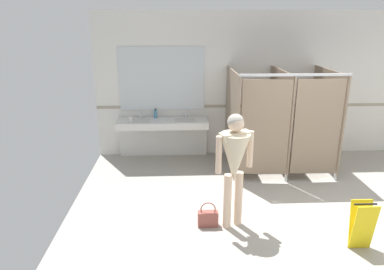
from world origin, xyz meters
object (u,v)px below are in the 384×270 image
(person_standing, at_px, (235,158))
(soap_dispenser, at_px, (156,114))
(handbag, at_px, (208,218))
(wet_floor_sign, at_px, (362,225))
(paper_cup, at_px, (130,119))

(person_standing, bearing_deg, soap_dispenser, 113.43)
(person_standing, relative_size, handbag, 4.40)
(handbag, height_order, soap_dispenser, soap_dispenser)
(handbag, bearing_deg, wet_floor_sign, -17.54)
(person_standing, xyz_separation_m, soap_dispenser, (-1.20, 2.76, -0.09))
(paper_cup, relative_size, wet_floor_sign, 0.15)
(handbag, xyz_separation_m, wet_floor_sign, (1.88, -0.59, 0.20))
(soap_dispenser, height_order, paper_cup, soap_dispenser)
(handbag, distance_m, paper_cup, 2.96)
(paper_cup, distance_m, wet_floor_sign, 4.51)
(paper_cup, height_order, wet_floor_sign, paper_cup)
(paper_cup, xyz_separation_m, wet_floor_sign, (3.22, -3.11, -0.56))
(person_standing, bearing_deg, handbag, -179.86)
(paper_cup, bearing_deg, wet_floor_sign, -44.04)
(person_standing, distance_m, wet_floor_sign, 1.78)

